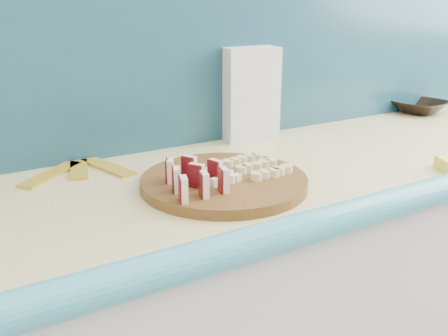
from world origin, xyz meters
name	(u,v)px	position (x,y,z in m)	size (l,w,h in m)	color
kitchen_counter	(275,325)	(0.10, 1.50, 0.46)	(2.20, 0.63, 0.91)	beige
backsplash	(220,50)	(0.10, 1.79, 1.16)	(2.20, 0.02, 0.50)	teal
cutting_board	(224,182)	(-0.09, 1.45, 0.92)	(0.35, 0.35, 0.02)	#4A2B0F
apple_wedges	(195,177)	(-0.18, 1.42, 0.96)	(0.12, 0.14, 0.05)	beige
apple_chunks	(215,175)	(-0.11, 1.45, 0.94)	(0.05, 0.06, 0.02)	beige
banana_slices	(256,166)	(0.00, 1.46, 0.94)	(0.12, 0.14, 0.02)	#CBB97C
brown_bowl	(420,107)	(0.87, 1.72, 0.93)	(0.18, 0.18, 0.04)	black
flour_bag	(248,93)	(0.17, 1.76, 1.04)	(0.15, 0.11, 0.26)	silver
banana_peel	(79,169)	(-0.33, 1.72, 0.91)	(0.25, 0.22, 0.01)	gold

